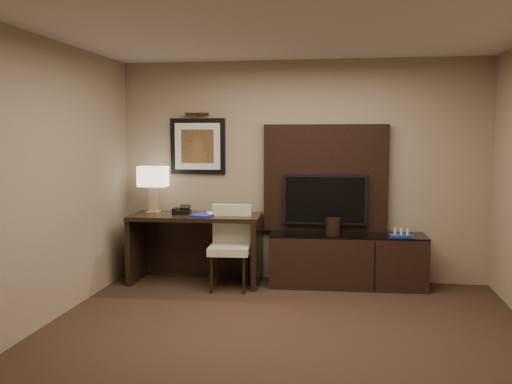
% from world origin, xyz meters
% --- Properties ---
extents(floor, '(4.50, 5.00, 0.01)m').
position_xyz_m(floor, '(0.00, 0.00, -0.01)').
color(floor, black).
rests_on(floor, ground).
extents(ceiling, '(4.50, 5.00, 0.01)m').
position_xyz_m(ceiling, '(0.00, 0.00, 2.70)').
color(ceiling, silver).
rests_on(ceiling, wall_back).
extents(wall_back, '(4.50, 0.01, 2.70)m').
position_xyz_m(wall_back, '(0.00, 2.50, 1.35)').
color(wall_back, gray).
rests_on(wall_back, floor).
extents(wall_front, '(4.50, 0.01, 2.70)m').
position_xyz_m(wall_front, '(0.00, -2.50, 1.35)').
color(wall_front, gray).
rests_on(wall_front, floor).
extents(wall_left, '(0.01, 5.00, 2.70)m').
position_xyz_m(wall_left, '(-2.25, 0.00, 1.35)').
color(wall_left, gray).
rests_on(wall_left, floor).
extents(desk, '(1.59, 0.74, 0.84)m').
position_xyz_m(desk, '(-1.24, 2.10, 0.42)').
color(desk, black).
rests_on(desk, floor).
extents(credenza, '(1.84, 0.57, 0.63)m').
position_xyz_m(credenza, '(0.58, 2.20, 0.31)').
color(credenza, black).
rests_on(credenza, floor).
extents(tv_wall_panel, '(1.50, 0.12, 1.30)m').
position_xyz_m(tv_wall_panel, '(0.30, 2.44, 1.27)').
color(tv_wall_panel, black).
rests_on(tv_wall_panel, wall_back).
extents(tv, '(1.00, 0.08, 0.60)m').
position_xyz_m(tv, '(0.30, 2.34, 1.02)').
color(tv, black).
rests_on(tv, tv_wall_panel).
extents(artwork, '(0.70, 0.04, 0.70)m').
position_xyz_m(artwork, '(-1.30, 2.48, 1.65)').
color(artwork, black).
rests_on(artwork, wall_back).
extents(picture_light, '(0.04, 0.04, 0.30)m').
position_xyz_m(picture_light, '(-1.30, 2.44, 2.05)').
color(picture_light, '#3D2E13').
rests_on(picture_light, wall_back).
extents(desk_chair, '(0.49, 0.56, 0.97)m').
position_xyz_m(desk_chair, '(-0.77, 1.85, 0.48)').
color(desk_chair, beige).
rests_on(desk_chair, floor).
extents(table_lamp, '(0.36, 0.27, 0.52)m').
position_xyz_m(table_lamp, '(-1.81, 2.21, 1.09)').
color(table_lamp, tan).
rests_on(table_lamp, desk).
extents(desk_phone, '(0.21, 0.19, 0.10)m').
position_xyz_m(desk_phone, '(-1.41, 2.11, 0.89)').
color(desk_phone, black).
rests_on(desk_phone, desk).
extents(blue_folder, '(0.32, 0.37, 0.02)m').
position_xyz_m(blue_folder, '(-1.11, 2.01, 0.85)').
color(blue_folder, '#172398').
rests_on(blue_folder, desk).
extents(book, '(0.16, 0.09, 0.23)m').
position_xyz_m(book, '(-1.10, 2.11, 0.95)').
color(book, '#C0B297').
rests_on(book, desk).
extents(ice_bucket, '(0.20, 0.20, 0.20)m').
position_xyz_m(ice_bucket, '(0.40, 2.17, 0.72)').
color(ice_bucket, black).
rests_on(ice_bucket, credenza).
extents(minibar_tray, '(0.27, 0.17, 0.09)m').
position_xyz_m(minibar_tray, '(1.19, 2.14, 0.67)').
color(minibar_tray, '#1A32AA').
rests_on(minibar_tray, credenza).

